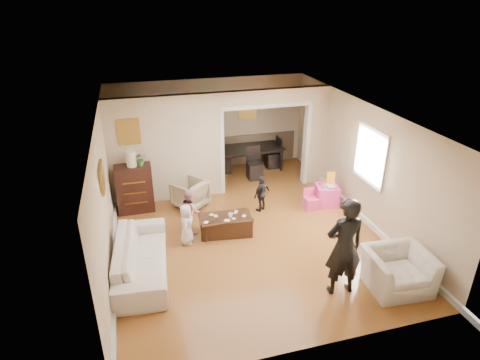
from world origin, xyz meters
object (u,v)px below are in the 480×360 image
object	(u,v)px
table_lamp	(131,159)
child_toddler	(262,194)
play_table	(326,195)
child_kneel_a	(187,224)
dresser	(135,189)
cyan_cup	(324,186)
dining_table	(248,158)
coffee_table	(226,225)
adult_person	(344,247)
armchair_back	(190,194)
coffee_cup	(231,215)
child_kneel_b	(190,211)
sofa	(141,257)
armchair_front	(398,270)

from	to	relation	value
table_lamp	child_toddler	bearing A→B (deg)	-15.76
play_table	child_kneel_a	size ratio (longest dim) A/B	0.59
dresser	cyan_cup	world-z (taller)	dresser
dining_table	child_kneel_a	xyz separation A→B (m)	(-2.29, -3.33, 0.10)
coffee_table	dining_table	xyz separation A→B (m)	(1.44, 3.18, 0.14)
coffee_table	adult_person	distance (m)	2.83
armchair_back	dresser	world-z (taller)	dresser
dresser	coffee_cup	world-z (taller)	dresser
child_kneel_b	cyan_cup	bearing A→B (deg)	-97.76
sofa	child_kneel_a	bearing A→B (deg)	-47.49
cyan_cup	armchair_back	bearing A→B (deg)	164.94
table_lamp	cyan_cup	xyz separation A→B (m)	(4.36, -0.98, -0.78)
table_lamp	play_table	world-z (taller)	table_lamp
armchair_front	dining_table	world-z (taller)	armchair_front
table_lamp	child_kneel_b	bearing A→B (deg)	-48.75
cyan_cup	child_kneel_a	bearing A→B (deg)	-167.97
dresser	dining_table	xyz separation A→B (m)	(3.24, 1.63, -0.23)
coffee_table	play_table	world-z (taller)	play_table
child_toddler	coffee_table	bearing A→B (deg)	2.92
sofa	dining_table	size ratio (longest dim) A/B	1.18
armchair_front	child_kneel_a	bearing A→B (deg)	148.85
coffee_cup	child_kneel_a	world-z (taller)	child_kneel_a
dresser	play_table	xyz separation A→B (m)	(4.46, -0.93, -0.32)
child_toddler	play_table	bearing A→B (deg)	143.02
armchair_back	child_toddler	xyz separation A→B (m)	(1.59, -0.66, 0.12)
dining_table	adult_person	bearing A→B (deg)	-92.47
child_kneel_b	armchair_back	bearing A→B (deg)	-21.04
dining_table	child_toddler	world-z (taller)	child_toddler
child_toddler	cyan_cup	bearing A→B (deg)	140.86
cyan_cup	adult_person	distance (m)	3.12
sofa	dresser	size ratio (longest dim) A/B	2.02
adult_person	play_table	bearing A→B (deg)	-109.28
coffee_cup	dining_table	world-z (taller)	dining_table
armchair_front	dining_table	size ratio (longest dim) A/B	0.55
sofa	dining_table	world-z (taller)	dining_table
coffee_table	coffee_cup	distance (m)	0.27
armchair_front	child_kneel_a	distance (m)	4.06
table_lamp	sofa	bearing A→B (deg)	-89.91
armchair_front	coffee_cup	bearing A→B (deg)	138.20
dresser	child_kneel_b	world-z (taller)	dresser
sofa	adult_person	xyz separation A→B (m)	(3.26, -1.44, 0.57)
armchair_front	play_table	bearing A→B (deg)	90.44
armchair_front	dresser	distance (m)	5.88
play_table	armchair_front	bearing A→B (deg)	-93.53
dresser	child_kneel_b	distance (m)	1.67
coffee_cup	play_table	xyz separation A→B (m)	(2.56, 0.68, -0.20)
dresser	armchair_back	bearing A→B (deg)	-6.50
armchair_front	play_table	world-z (taller)	armchair_front
dining_table	armchair_back	bearing A→B (deg)	-140.81
armchair_back	coffee_cup	distance (m)	1.60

